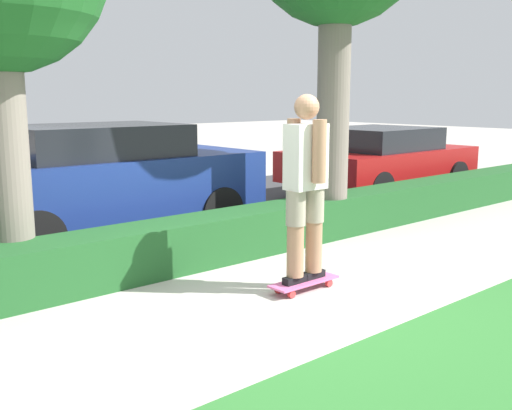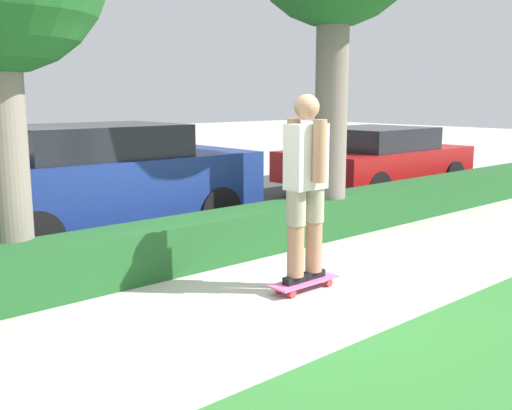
{
  "view_description": "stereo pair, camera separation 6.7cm",
  "coord_description": "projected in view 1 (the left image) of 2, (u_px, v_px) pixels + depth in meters",
  "views": [
    {
      "loc": [
        -3.61,
        -3.76,
        1.87
      ],
      "look_at": [
        0.17,
        0.6,
        0.82
      ],
      "focal_mm": 42.0,
      "sensor_mm": 36.0,
      "label": 1
    },
    {
      "loc": [
        -3.66,
        -3.72,
        1.87
      ],
      "look_at": [
        0.17,
        0.6,
        0.82
      ],
      "focal_mm": 42.0,
      "sensor_mm": 36.0,
      "label": 2
    }
  ],
  "objects": [
    {
      "name": "skater_person",
      "position": [
        306.0,
        183.0,
        5.66
      ],
      "size": [
        0.51,
        0.46,
        1.79
      ],
      "color": "black",
      "rests_on": "skateboard"
    },
    {
      "name": "ground_plane",
      "position": [
        285.0,
        304.0,
        5.46
      ],
      "size": [
        60.0,
        60.0,
        0.0
      ],
      "primitive_type": "plane",
      "color": "#ADA89E"
    },
    {
      "name": "hedge_row",
      "position": [
        186.0,
        243.0,
        6.6
      ],
      "size": [
        18.41,
        0.6,
        0.53
      ],
      "color": "#1E5123",
      "rests_on": "ground_plane"
    },
    {
      "name": "parked_car_rear",
      "position": [
        380.0,
        158.0,
        11.48
      ],
      "size": [
        3.89,
        2.03,
        1.28
      ],
      "rotation": [
        0.0,
        0.0,
        0.02
      ],
      "color": "maroon",
      "rests_on": "ground_plane"
    },
    {
      "name": "skateboard",
      "position": [
        304.0,
        282.0,
        5.84
      ],
      "size": [
        0.76,
        0.24,
        0.1
      ],
      "color": "#DB5B93",
      "rests_on": "ground_plane"
    },
    {
      "name": "parked_car_middle",
      "position": [
        104.0,
        179.0,
        7.81
      ],
      "size": [
        4.07,
        1.82,
        1.51
      ],
      "rotation": [
        0.0,
        0.0,
        0.0
      ],
      "color": "navy",
      "rests_on": "ground_plane"
    },
    {
      "name": "street_asphalt",
      "position": [
        83.0,
        228.0,
        8.58
      ],
      "size": [
        18.41,
        5.0,
        0.01
      ],
      "color": "#38383A",
      "rests_on": "ground_plane"
    }
  ]
}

